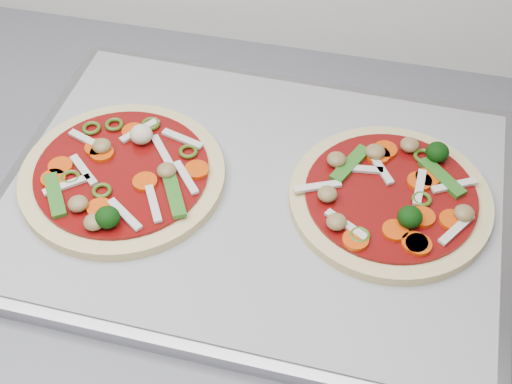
# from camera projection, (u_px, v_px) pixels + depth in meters

# --- Properties ---
(countertop) EXTENTS (3.60, 0.60, 0.04)m
(countertop) POSITION_uv_depth(u_px,v_px,m) (47.00, 200.00, 0.77)
(countertop) COLOR #58585F
(countertop) RESTS_ON base_cabinet
(baking_tray) EXTENTS (0.52, 0.39, 0.02)m
(baking_tray) POSITION_uv_depth(u_px,v_px,m) (255.00, 198.00, 0.73)
(baking_tray) COLOR #9A999E
(baking_tray) RESTS_ON countertop
(parchment) EXTENTS (0.50, 0.37, 0.00)m
(parchment) POSITION_uv_depth(u_px,v_px,m) (255.00, 192.00, 0.73)
(parchment) COLOR #949499
(parchment) RESTS_ON baking_tray
(pizza_left) EXTENTS (0.26, 0.26, 0.04)m
(pizza_left) POSITION_uv_depth(u_px,v_px,m) (122.00, 175.00, 0.73)
(pizza_left) COLOR #EBD58A
(pizza_left) RESTS_ON parchment
(pizza_right) EXTENTS (0.21, 0.21, 0.03)m
(pizza_right) POSITION_uv_depth(u_px,v_px,m) (391.00, 196.00, 0.71)
(pizza_right) COLOR #EBD58A
(pizza_right) RESTS_ON parchment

